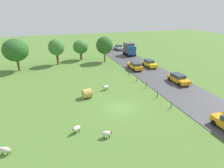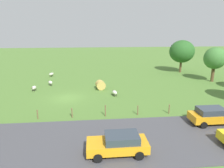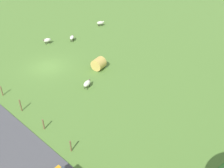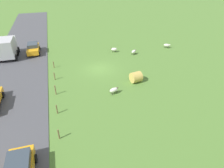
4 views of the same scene
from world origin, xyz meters
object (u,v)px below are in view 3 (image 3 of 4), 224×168
Objects in this scene: hay_bale_0 at (99,64)px; sheep_3 at (87,83)px; sheep_2 at (47,40)px; sheep_1 at (100,23)px; sheep_0 at (72,38)px.

sheep_3 is at bearing 27.33° from hay_bale_0.
sheep_1 is at bearing 175.51° from sheep_2.
sheep_0 is 0.78× the size of hay_bale_0.
hay_bale_0 is (0.02, 10.02, 0.17)m from sheep_2.
hay_bale_0 is (-3.49, -1.80, 0.16)m from sheep_3.
hay_bale_0 reaches higher than sheep_1.
hay_bale_0 reaches higher than sheep_3.
sheep_3 is 3.93m from hay_bale_0.
sheep_1 is 9.66m from sheep_2.
sheep_2 reaches higher than sheep_1.
sheep_2 is 0.96× the size of sheep_3.
sheep_1 is 13.37m from hay_bale_0.
sheep_2 is (2.87, -1.87, -0.02)m from sheep_0.
hay_bale_0 is at bearing -152.67° from sheep_3.
sheep_0 is at bearing 146.92° from sheep_2.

